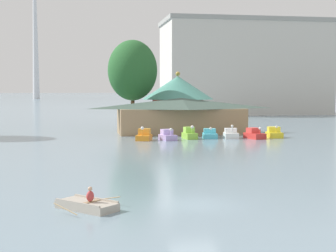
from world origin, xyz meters
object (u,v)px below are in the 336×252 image
object	(u,v)px
pedal_boat_lime	(190,134)
boathouse	(181,115)
pedal_boat_orange	(144,136)
green_roof_pavilion	(178,98)
pedal_boat_cyan	(210,134)
pedal_boat_yellow	(274,133)
background_building_block	(244,67)
shoreline_tree_mid	(133,70)
pedal_boat_white	(231,134)
rowboat_with_rower	(87,205)
pedal_boat_lavender	(168,136)
pedal_boat_red	(254,134)

from	to	relation	value
pedal_boat_lime	boathouse	world-z (taller)	boathouse
boathouse	pedal_boat_orange	bearing A→B (deg)	-125.36
pedal_boat_lime	green_roof_pavilion	xyz separation A→B (m)	(1.86, 17.25, 4.15)
pedal_boat_cyan	pedal_boat_yellow	bearing A→B (deg)	94.90
pedal_boat_yellow	background_building_block	bearing A→B (deg)	172.43
shoreline_tree_mid	background_building_block	bearing A→B (deg)	56.14
pedal_boat_white	pedal_boat_lime	bearing A→B (deg)	-81.02
rowboat_with_rower	pedal_boat_orange	size ratio (longest dim) A/B	1.18
rowboat_with_rower	boathouse	size ratio (longest dim) A/B	0.18
pedal_boat_lime	green_roof_pavilion	bearing A→B (deg)	166.27
pedal_boat_lime	rowboat_with_rower	bearing A→B (deg)	-27.55
pedal_boat_cyan	boathouse	world-z (taller)	boathouse
pedal_boat_orange	pedal_boat_white	size ratio (longest dim) A/B	1.05
pedal_boat_lavender	pedal_boat_orange	bearing A→B (deg)	-109.32
shoreline_tree_mid	rowboat_with_rower	bearing A→B (deg)	-98.61
pedal_boat_orange	shoreline_tree_mid	distance (m)	16.16
pedal_boat_lavender	boathouse	world-z (taller)	boathouse
rowboat_with_rower	pedal_boat_lavender	xyz separation A→B (m)	(10.06, 34.58, 0.28)
green_roof_pavilion	pedal_boat_lime	bearing A→B (deg)	-96.16
pedal_boat_white	boathouse	bearing A→B (deg)	-140.49
pedal_boat_lavender	shoreline_tree_mid	size ratio (longest dim) A/B	0.20
pedal_boat_yellow	boathouse	bearing A→B (deg)	-120.87
shoreline_tree_mid	pedal_boat_orange	bearing A→B (deg)	-90.43
pedal_boat_cyan	pedal_boat_yellow	world-z (taller)	pedal_boat_yellow
pedal_boat_lavender	background_building_block	size ratio (longest dim) A/B	0.07
rowboat_with_rower	pedal_boat_lime	bearing A→B (deg)	-63.93
pedal_boat_lime	pedal_boat_white	size ratio (longest dim) A/B	0.89
pedal_boat_lavender	pedal_boat_lime	xyz separation A→B (m)	(2.92, 1.12, 0.07)
pedal_boat_lime	pedal_boat_cyan	distance (m)	2.74
pedal_boat_lavender	shoreline_tree_mid	bearing A→B (deg)	176.83
pedal_boat_lavender	green_roof_pavilion	size ratio (longest dim) A/B	0.24
shoreline_tree_mid	pedal_boat_lime	bearing A→B (deg)	-66.79
pedal_boat_cyan	boathouse	distance (m)	7.98
pedal_boat_lime	green_roof_pavilion	distance (m)	17.84
pedal_boat_white	shoreline_tree_mid	world-z (taller)	shoreline_tree_mid
pedal_boat_orange	green_roof_pavilion	bearing A→B (deg)	175.43
pedal_boat_cyan	green_roof_pavilion	world-z (taller)	green_roof_pavilion
pedal_boat_lime	pedal_boat_red	world-z (taller)	pedal_boat_lime
pedal_boat_lavender	shoreline_tree_mid	world-z (taller)	shoreline_tree_mid
pedal_boat_white	boathouse	size ratio (longest dim) A/B	0.15
pedal_boat_lavender	shoreline_tree_mid	distance (m)	16.62
shoreline_tree_mid	pedal_boat_lavender	bearing A→B (deg)	-79.32
background_building_block	boathouse	bearing A→B (deg)	-116.32
pedal_boat_orange	green_roof_pavilion	xyz separation A→B (m)	(7.56, 18.10, 4.19)
pedal_boat_orange	pedal_boat_cyan	bearing A→B (deg)	117.44
pedal_boat_lavender	pedal_boat_yellow	xyz separation A→B (m)	(13.74, 0.95, 0.01)
rowboat_with_rower	pedal_boat_yellow	bearing A→B (deg)	-77.76
pedal_boat_orange	shoreline_tree_mid	xyz separation A→B (m)	(0.11, 13.91, 8.23)
pedal_boat_cyan	pedal_boat_yellow	size ratio (longest dim) A/B	1.13
boathouse	background_building_block	world-z (taller)	background_building_block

